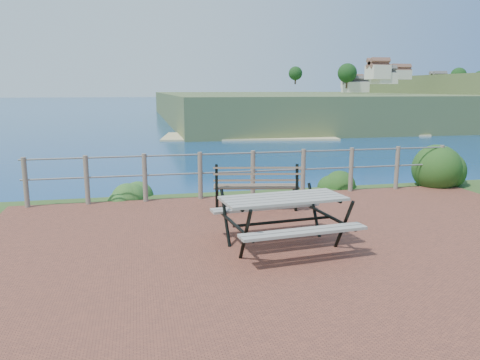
% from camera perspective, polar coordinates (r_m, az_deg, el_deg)
% --- Properties ---
extents(ground, '(10.00, 7.00, 0.12)m').
position_cam_1_polar(ground, '(7.16, 8.10, -8.01)').
color(ground, brown).
rests_on(ground, ground).
extents(ocean, '(1200.00, 1200.00, 0.00)m').
position_cam_1_polar(ocean, '(206.36, -11.90, 10.23)').
color(ocean, '#14537D').
rests_on(ocean, ground).
extents(safety_railing, '(9.40, 0.10, 1.00)m').
position_cam_1_polar(safety_railing, '(10.13, 1.59, 1.10)').
color(safety_railing, '#6B5B4C').
rests_on(safety_railing, ground).
extents(picnic_table, '(1.86, 1.55, 0.76)m').
position_cam_1_polar(picnic_table, '(6.92, 5.28, -4.44)').
color(picnic_table, gray).
rests_on(picnic_table, ground).
extents(park_bench, '(1.68, 0.71, 0.92)m').
position_cam_1_polar(park_bench, '(9.01, 1.98, 0.07)').
color(park_bench, brown).
rests_on(park_bench, ground).
extents(shrub_right_edge, '(1.22, 1.22, 1.74)m').
position_cam_1_polar(shrub_right_edge, '(12.51, 23.05, -0.54)').
color(shrub_right_edge, '#164A18').
rests_on(shrub_right_edge, ground).
extents(shrub_lip_west, '(0.81, 0.81, 0.56)m').
position_cam_1_polar(shrub_lip_west, '(10.50, -13.23, -2.02)').
color(shrub_lip_west, '#215A21').
rests_on(shrub_lip_west, ground).
extents(shrub_lip_east, '(0.78, 0.78, 0.53)m').
position_cam_1_polar(shrub_lip_east, '(11.46, 11.21, -0.86)').
color(shrub_lip_east, '#164A18').
rests_on(shrub_lip_east, ground).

